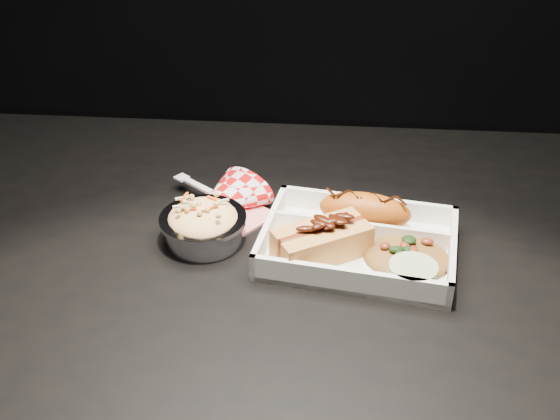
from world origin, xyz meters
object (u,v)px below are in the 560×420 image
object	(u,v)px
dining_table	(298,308)
napkin_fork	(223,201)
fried_pastry	(365,210)
hotdog	(322,239)
foil_coleslaw_cup	(203,223)
food_tray	(358,247)

from	to	relation	value
dining_table	napkin_fork	distance (m)	0.19
fried_pastry	hotdog	xyz separation A→B (m)	(-0.06, -0.07, 0.00)
hotdog	foil_coleslaw_cup	size ratio (longest dim) A/B	1.16
hotdog	napkin_fork	world-z (taller)	napkin_fork
hotdog	foil_coleslaw_cup	bearing A→B (deg)	137.98
fried_pastry	foil_coleslaw_cup	world-z (taller)	foil_coleslaw_cup
foil_coleslaw_cup	napkin_fork	world-z (taller)	napkin_fork
food_tray	foil_coleslaw_cup	world-z (taller)	foil_coleslaw_cup
fried_pastry	foil_coleslaw_cup	size ratio (longest dim) A/B	1.08
dining_table	hotdog	world-z (taller)	hotdog
fried_pastry	hotdog	bearing A→B (deg)	-127.47
dining_table	hotdog	distance (m)	0.13
fried_pastry	hotdog	distance (m)	0.09
foil_coleslaw_cup	hotdog	bearing A→B (deg)	-10.84
dining_table	foil_coleslaw_cup	xyz separation A→B (m)	(-0.13, 0.02, 0.12)
dining_table	fried_pastry	xyz separation A→B (m)	(0.09, 0.07, 0.12)
foil_coleslaw_cup	napkin_fork	size ratio (longest dim) A/B	0.71
fried_pastry	dining_table	bearing A→B (deg)	-141.65
fried_pastry	napkin_fork	size ratio (longest dim) A/B	0.77
fried_pastry	hotdog	world-z (taller)	hotdog
food_tray	foil_coleslaw_cup	size ratio (longest dim) A/B	2.33
food_tray	hotdog	distance (m)	0.06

